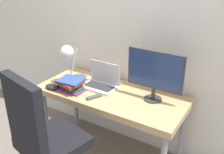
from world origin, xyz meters
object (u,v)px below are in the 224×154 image
at_px(office_chair, 42,134).
at_px(game_controller, 52,87).
at_px(monitor, 155,73).
at_px(desk_lamp, 69,57).
at_px(book_stack, 71,84).
at_px(laptop, 101,82).

height_order(office_chair, game_controller, office_chair).
distance_m(monitor, office_chair, 1.04).
height_order(monitor, desk_lamp, monitor).
relative_size(monitor, book_stack, 1.84).
height_order(laptop, monitor, monitor).
height_order(monitor, game_controller, monitor).
relative_size(laptop, game_controller, 2.31).
xyz_separation_m(desk_lamp, game_controller, (-0.07, -0.20, -0.26)).
bearing_deg(laptop, desk_lamp, -163.97).
distance_m(desk_lamp, game_controller, 0.33).
height_order(book_stack, game_controller, book_stack).
bearing_deg(laptop, book_stack, -132.45).
xyz_separation_m(office_chair, game_controller, (-0.33, 0.47, 0.12)).
height_order(office_chair, book_stack, office_chair).
xyz_separation_m(book_stack, game_controller, (-0.18, -0.07, -0.04)).
relative_size(laptop, book_stack, 1.24).
height_order(laptop, game_controller, laptop).
relative_size(office_chair, book_stack, 4.09).
bearing_deg(monitor, laptop, -176.83).
xyz_separation_m(monitor, game_controller, (-0.91, -0.31, -0.24)).
relative_size(laptop, monitor, 0.67).
bearing_deg(desk_lamp, office_chair, -68.65).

